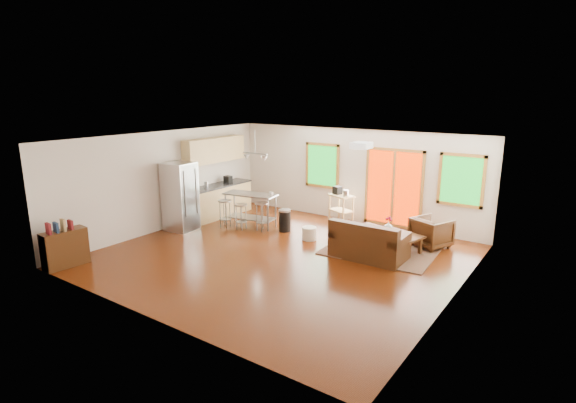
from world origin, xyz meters
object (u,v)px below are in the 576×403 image
Objects in this scene: armchair at (431,231)px; island at (250,204)px; ottoman at (370,234)px; kitchen_cart at (341,199)px; refrigerator at (180,197)px; rug at (380,251)px; loveseat at (368,244)px; coffee_table at (397,236)px.

island reaches higher than armchair.
kitchen_cart is (-1.30, 0.88, 0.53)m from ottoman.
refrigerator is at bearing -135.75° from island.
island is at bearing -167.28° from ottoman.
refrigerator is at bearing 45.38° from armchair.
rug is 1.34× the size of refrigerator.
ottoman is at bearing 112.65° from loveseat.
armchair is 1.45× the size of ottoman.
coffee_table is 2.25× the size of ottoman.
kitchen_cart is (-2.68, 0.48, 0.31)m from armchair.
rug is at bearing -47.16° from ottoman.
kitchen_cart is (-1.82, 1.45, 0.70)m from rug.
armchair reaches higher than coffee_table.
kitchen_cart reaches higher than rug.
loveseat reaches higher than armchair.
island is at bearing -174.79° from coffee_table.
rug is 1.59× the size of island.
island is (1.32, 1.28, -0.27)m from refrigerator.
loveseat is at bearing 82.58° from armchair.
island reaches higher than ottoman.
armchair is (0.90, 1.52, 0.06)m from loveseat.
armchair is 0.44× the size of refrigerator.
refrigerator is (-5.36, -1.65, 0.52)m from coffee_table.
coffee_table is 4.07m from island.
loveseat reaches higher than rug.
island reaches higher than loveseat.
loveseat is at bearing -115.26° from coffee_table.
island reaches higher than rug.
ottoman reaches higher than rug.
ottoman is at bearing 17.93° from refrigerator.
rug is 1.97× the size of coffee_table.
loveseat is 1.55× the size of kitchen_cart.
rug is at bearing 71.79° from armchair.
kitchen_cart reaches higher than loveseat.
coffee_table is at bearing -29.94° from kitchen_cart.
ottoman is (-1.38, -0.40, -0.21)m from armchair.
armchair is 1.46m from ottoman.
armchair is at bearing 58.69° from loveseat.
kitchen_cart reaches higher than coffee_table.
island reaches higher than coffee_table.
rug is at bearing -38.46° from kitchen_cart.
island is at bearing 173.13° from loveseat.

